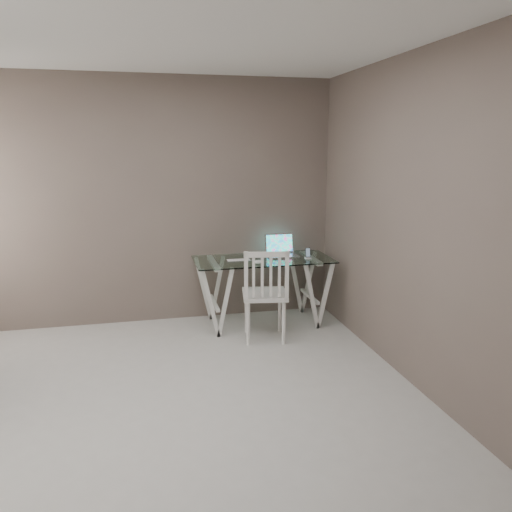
# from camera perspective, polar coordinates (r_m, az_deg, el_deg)

# --- Properties ---
(room) EXTENTS (4.50, 4.52, 2.71)m
(room) POSITION_cam_1_polar(r_m,az_deg,el_deg) (3.35, -11.65, 8.12)
(room) COLOR #B0AEA9
(room) RESTS_ON ground
(desk) EXTENTS (1.50, 0.70, 0.75)m
(desk) POSITION_cam_1_polar(r_m,az_deg,el_deg) (5.56, 0.81, -3.98)
(desk) COLOR silver
(desk) RESTS_ON ground
(chair) EXTENTS (0.51, 0.51, 0.97)m
(chair) POSITION_cam_1_polar(r_m,az_deg,el_deg) (5.02, 1.07, -4.02)
(chair) COLOR silver
(chair) RESTS_ON ground
(laptop) EXTENTS (0.34, 0.28, 0.24)m
(laptop) POSITION_cam_1_polar(r_m,az_deg,el_deg) (5.64, 2.89, 0.65)
(laptop) COLOR #B7B7BC
(laptop) RESTS_ON desk
(keyboard) EXTENTS (0.27, 0.11, 0.01)m
(keyboard) POSITION_cam_1_polar(r_m,az_deg,el_deg) (5.39, -2.01, -0.48)
(keyboard) COLOR silver
(keyboard) RESTS_ON desk
(mouse) EXTENTS (0.12, 0.07, 0.04)m
(mouse) POSITION_cam_1_polar(r_m,az_deg,el_deg) (5.23, 0.24, -0.68)
(mouse) COLOR silver
(mouse) RESTS_ON desk
(phone_dock) EXTENTS (0.06, 0.06, 0.12)m
(phone_dock) POSITION_cam_1_polar(r_m,az_deg,el_deg) (5.50, 5.96, 0.05)
(phone_dock) COLOR white
(phone_dock) RESTS_ON desk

